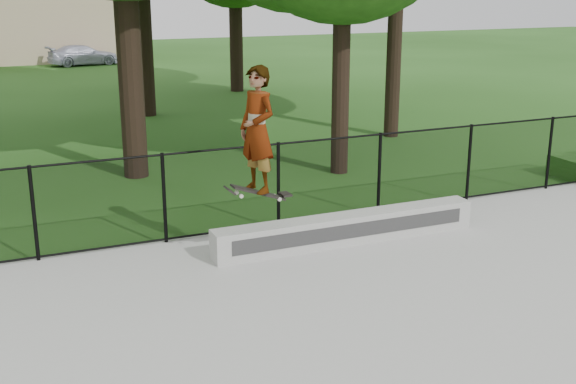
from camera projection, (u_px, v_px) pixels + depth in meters
grind_ledge at (347, 228)px, 11.75m from camera, size 4.58×0.40×0.48m
car_c at (83, 55)px, 37.48m from camera, size 3.49×1.94×1.04m
skater_airborne at (257, 131)px, 10.39m from camera, size 0.80×0.77×2.05m
chainlink_fence at (278, 185)px, 12.39m from camera, size 16.06×0.06×1.50m
distant_building at (17, 20)px, 39.49m from camera, size 12.40×6.40×4.30m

